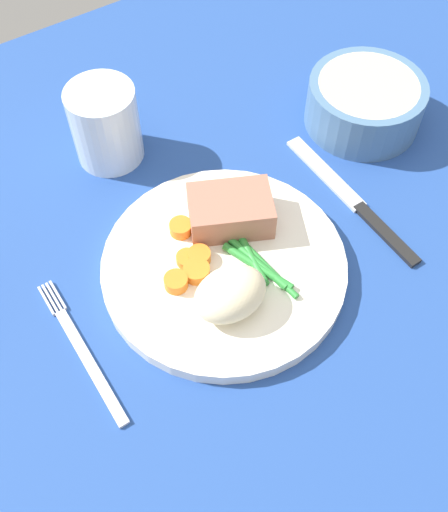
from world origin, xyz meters
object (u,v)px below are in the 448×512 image
Objects in this scene: dinner_plate at (224,266)px; knife at (353,201)px; salad_bowl at (365,101)px; water_glass at (106,129)px; fork at (82,351)px; meat_portion at (230,211)px.

dinner_plate is 1.17× the size of knife.
knife is at bearing -133.88° from salad_bowl.
water_glass reaches higher than dinner_plate.
dinner_plate is 1.44× the size of fork.
meat_portion is 19.50cm from fork.
salad_bowl is at bearing 19.29° from dinner_plate.
knife is (31.94, -0.03, -0.00)cm from fork.
dinner_plate is 16.37cm from knife.
fork is 1.25× the size of salad_bowl.
water_glass is at bearing 127.44° from knife.
fork is at bearing -167.48° from salad_bowl.
fork is 0.81× the size of knife.
dinner_plate is at bearing -130.60° from meat_portion.
meat_portion reaches higher than fork.
dinner_plate is at bearing -160.71° from salad_bowl.
water_glass is (-5.25, 16.51, 0.42)cm from meat_portion.
meat_portion is at bearing -72.35° from water_glass.
dinner_plate is 26.65cm from salad_bowl.
salad_bowl is (21.83, 5.00, -0.20)cm from meat_portion.
salad_bowl reaches higher than knife.
fork is at bearing -123.44° from water_glass.
knife is at bearing -17.19° from meat_portion.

